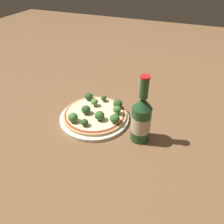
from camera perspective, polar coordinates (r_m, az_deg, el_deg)
The scene contains 14 objects.
ground_plane at distance 0.83m, azimuth -4.04°, elevation -1.10°, with size 3.00×3.00×0.00m, color brown.
plate at distance 0.82m, azimuth -4.32°, elevation -1.53°, with size 0.26×0.26×0.01m.
pizza at distance 0.81m, azimuth -4.32°, elevation -0.56°, with size 0.23×0.23×0.01m.
broccoli_floret_0 at distance 0.84m, azimuth -4.60°, elevation 2.66°, with size 0.03×0.03×0.03m.
broccoli_floret_1 at distance 0.76m, azimuth -10.18°, elevation -1.38°, with size 0.03×0.03×0.03m.
broccoli_floret_2 at distance 0.80m, azimuth -6.82°, elevation 0.64°, with size 0.03×0.03×0.03m.
broccoli_floret_3 at distance 0.86m, azimuth -1.97°, elevation 3.62°, with size 0.02×0.02×0.02m.
broccoli_floret_4 at distance 0.79m, azimuth 1.31°, elevation 0.64°, with size 0.03×0.03×0.03m.
broccoli_floret_5 at distance 0.75m, azimuth 0.71°, elevation -1.66°, with size 0.03×0.03×0.03m.
broccoli_floret_6 at distance 0.75m, azimuth -7.33°, elevation -2.67°, with size 0.03×0.03×0.02m.
broccoli_floret_7 at distance 0.76m, azimuth -3.27°, elevation -0.91°, with size 0.03×0.03×0.03m.
broccoli_floret_8 at distance 0.83m, azimuth 1.51°, elevation 2.18°, with size 0.04×0.04×0.03m.
broccoli_floret_9 at distance 0.88m, azimuth -6.07°, elevation 4.09°, with size 0.03×0.03×0.03m.
beer_bottle at distance 0.69m, azimuth 7.65°, elevation -1.74°, with size 0.06×0.06×0.23m.
Camera 1 is at (0.30, -0.59, 0.50)m, focal length 35.00 mm.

